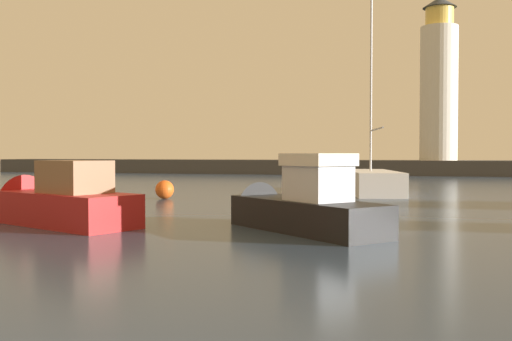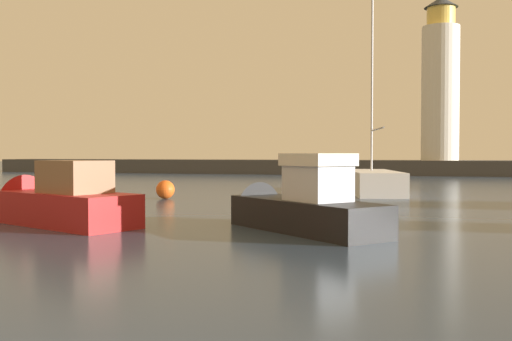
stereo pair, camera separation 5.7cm
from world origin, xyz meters
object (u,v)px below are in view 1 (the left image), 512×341
(motorboat_0, at_px, (290,206))
(mooring_buoy, at_px, (165,190))
(motorboat_2, at_px, (47,202))
(sailboat_moored, at_px, (372,181))
(lighthouse, at_px, (439,83))

(motorboat_0, xyz_separation_m, mooring_buoy, (-8.21, 9.38, -0.22))
(motorboat_0, height_order, motorboat_2, motorboat_0)
(sailboat_moored, bearing_deg, motorboat_0, -94.10)
(lighthouse, xyz_separation_m, motorboat_0, (-5.50, -45.03, -8.55))
(motorboat_0, bearing_deg, sailboat_moored, 85.90)
(motorboat_2, relative_size, sailboat_moored, 0.50)
(lighthouse, bearing_deg, motorboat_0, -96.96)
(motorboat_2, bearing_deg, lighthouse, 73.84)
(motorboat_0, distance_m, motorboat_2, 7.75)
(mooring_buoy, bearing_deg, motorboat_2, -87.21)
(motorboat_2, xyz_separation_m, sailboat_moored, (8.88, 16.67, 0.01))
(lighthouse, height_order, sailboat_moored, lighthouse)
(lighthouse, xyz_separation_m, motorboat_2, (-13.22, -45.63, -8.55))
(lighthouse, xyz_separation_m, sailboat_moored, (-4.34, -28.97, -8.54))
(sailboat_moored, bearing_deg, lighthouse, 81.47)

